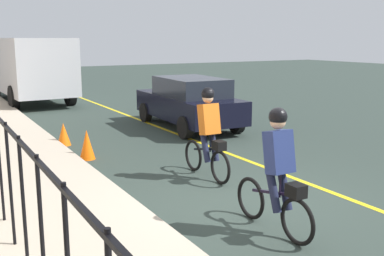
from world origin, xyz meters
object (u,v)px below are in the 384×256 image
at_px(cyclist_lead, 277,172).
at_px(patrol_sedan, 189,102).
at_px(cyclist_follow, 208,134).
at_px(box_truck_background, 30,67).
at_px(traffic_cone_near, 64,134).
at_px(traffic_cone_far, 87,145).

relative_size(cyclist_lead, patrol_sedan, 0.41).
distance_m(cyclist_follow, patrol_sedan, 5.33).
bearing_deg(box_truck_background, traffic_cone_near, 171.99).
bearing_deg(cyclist_lead, traffic_cone_near, 10.49).
distance_m(cyclist_lead, traffic_cone_near, 7.15).
height_order(patrol_sedan, box_truck_background, box_truck_background).
bearing_deg(cyclist_follow, traffic_cone_near, 22.96).
distance_m(traffic_cone_near, traffic_cone_far, 1.68).
xyz_separation_m(patrol_sedan, traffic_cone_far, (-2.18, 3.95, -0.48)).
relative_size(box_truck_background, traffic_cone_far, 9.85).
relative_size(patrol_sedan, box_truck_background, 0.66).
distance_m(cyclist_lead, box_truck_background, 16.04).
height_order(cyclist_lead, box_truck_background, box_truck_background).
distance_m(patrol_sedan, traffic_cone_near, 4.13).
xyz_separation_m(cyclist_follow, traffic_cone_near, (4.31, 1.77, -0.61)).
xyz_separation_m(patrol_sedan, box_truck_background, (8.50, 3.10, 0.73)).
relative_size(cyclist_follow, box_truck_background, 0.27).
xyz_separation_m(cyclist_lead, box_truck_background, (16.02, 0.26, 0.64)).
height_order(traffic_cone_near, traffic_cone_far, traffic_cone_far).
height_order(cyclist_lead, traffic_cone_far, cyclist_lead).
xyz_separation_m(cyclist_follow, box_truck_background, (13.31, 0.81, 0.64)).
relative_size(cyclist_follow, patrol_sedan, 0.41).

